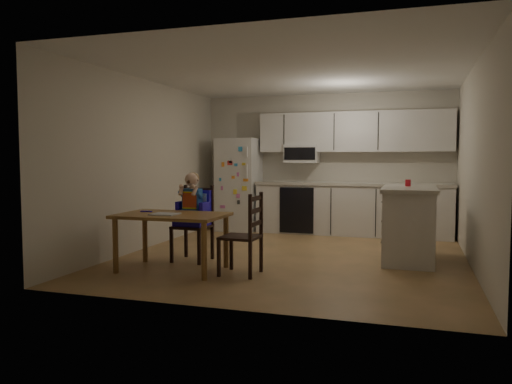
{
  "coord_description": "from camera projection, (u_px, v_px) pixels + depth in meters",
  "views": [
    {
      "loc": [
        1.55,
        -6.59,
        1.36
      ],
      "look_at": [
        -0.33,
        -0.65,
        0.92
      ],
      "focal_mm": 35.0,
      "sensor_mm": 36.0,
      "label": 1
    }
  ],
  "objects": [
    {
      "name": "room",
      "position": [
        301.0,
        165.0,
        7.19
      ],
      "size": [
        4.52,
        5.01,
        2.51
      ],
      "color": "olive",
      "rests_on": "ground"
    },
    {
      "name": "red_cup",
      "position": [
        408.0,
        183.0,
        6.71
      ],
      "size": [
        0.07,
        0.07,
        0.09
      ],
      "primitive_type": "cylinder",
      "color": "red",
      "rests_on": "kitchen_island"
    },
    {
      "name": "chair_side",
      "position": [
        248.0,
        229.0,
        5.72
      ],
      "size": [
        0.43,
        0.43,
        0.95
      ],
      "rotation": [
        0.0,
        0.0,
        -1.6
      ],
      "color": "black",
      "rests_on": "ground"
    },
    {
      "name": "kitchen_run",
      "position": [
        351.0,
        185.0,
        8.74
      ],
      "size": [
        3.37,
        0.62,
        2.15
      ],
      "color": "silver",
      "rests_on": "ground"
    },
    {
      "name": "chair_booster",
      "position": [
        194.0,
        207.0,
        6.53
      ],
      "size": [
        0.45,
        0.45,
        1.16
      ],
      "rotation": [
        0.0,
        0.0,
        -0.04
      ],
      "color": "black",
      "rests_on": "ground"
    },
    {
      "name": "toddler_spoon",
      "position": [
        145.0,
        211.0,
        6.16
      ],
      "size": [
        0.12,
        0.06,
        0.02
      ],
      "primitive_type": "cylinder",
      "rotation": [
        0.0,
        1.57,
        0.35
      ],
      "color": "#2011D4",
      "rests_on": "dining_table"
    },
    {
      "name": "dining_table",
      "position": [
        172.0,
        222.0,
        5.95
      ],
      "size": [
        1.27,
        0.82,
        0.68
      ],
      "color": "olive",
      "rests_on": "ground"
    },
    {
      "name": "napkin",
      "position": [
        165.0,
        214.0,
        5.87
      ],
      "size": [
        0.3,
        0.26,
        0.01
      ],
      "primitive_type": "cube",
      "color": "#B0B0B5",
      "rests_on": "dining_table"
    },
    {
      "name": "kitchen_island",
      "position": [
        409.0,
        224.0,
        6.54
      ],
      "size": [
        0.69,
        1.31,
        0.97
      ],
      "color": "silver",
      "rests_on": "ground"
    },
    {
      "name": "refrigerator",
      "position": [
        239.0,
        184.0,
        9.28
      ],
      "size": [
        0.72,
        0.7,
        1.7
      ],
      "primitive_type": "cube",
      "color": "silver",
      "rests_on": "ground"
    }
  ]
}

